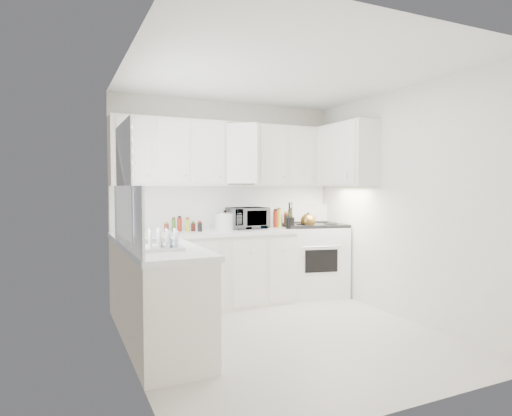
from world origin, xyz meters
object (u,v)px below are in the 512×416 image
tea_kettle (308,220)px  dish_rack (162,238)px  microwave (247,216)px  rice_cooker (225,220)px  utensil_crock (290,215)px  stove (313,249)px

tea_kettle → dish_rack: 2.50m
microwave → rice_cooker: (-0.32, -0.01, -0.04)m
microwave → utensil_crock: size_ratio=1.40×
stove → tea_kettle: bearing=-125.1°
stove → microwave: 1.07m
microwave → stove: bearing=-8.3°
tea_kettle → stove: bearing=41.9°
microwave → rice_cooker: 0.32m
tea_kettle → dish_rack: tea_kettle is taller
stove → dish_rack: bearing=-137.1°
dish_rack → stove: bearing=36.2°
rice_cooker → tea_kettle: bearing=-21.2°
stove → microwave: (-0.95, 0.07, 0.49)m
stove → microwave: microwave is taller
microwave → dish_rack: bearing=-138.8°
tea_kettle → rice_cooker: bearing=168.7°
microwave → rice_cooker: size_ratio=2.01×
stove → utensil_crock: size_ratio=3.58×
stove → rice_cooker: bearing=-169.6°
utensil_crock → dish_rack: (-1.92, -1.17, -0.08)m
tea_kettle → utensil_crock: (-0.28, -0.02, 0.07)m
rice_cooker → dish_rack: bearing=-137.8°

